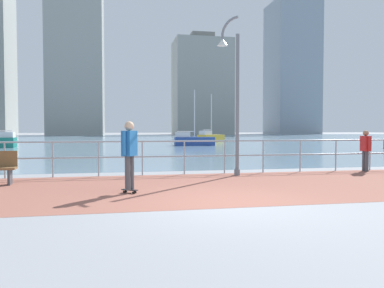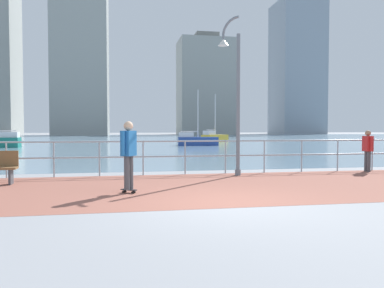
{
  "view_description": "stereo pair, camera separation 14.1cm",
  "coord_description": "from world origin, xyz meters",
  "views": [
    {
      "loc": [
        -2.19,
        -7.45,
        1.52
      ],
      "look_at": [
        -0.13,
        3.02,
        1.1
      ],
      "focal_mm": 35.46,
      "sensor_mm": 36.0,
      "label": 1
    },
    {
      "loc": [
        -2.05,
        -7.48,
        1.52
      ],
      "look_at": [
        -0.13,
        3.02,
        1.1
      ],
      "focal_mm": 35.46,
      "sensor_mm": 36.0,
      "label": 2
    }
  ],
  "objects": [
    {
      "name": "tower_slate",
      "position": [
        20.89,
        95.46,
        13.11
      ],
      "size": [
        15.49,
        11.37,
        27.88
      ],
      "color": "#939993",
      "rests_on": "ground"
    },
    {
      "name": "sailboat_navy",
      "position": [
        4.61,
        26.64,
        0.49
      ],
      "size": [
        3.71,
        1.35,
        5.12
      ],
      "color": "#284799",
      "rests_on": "ground"
    },
    {
      "name": "lamppost",
      "position": [
        1.53,
        4.54,
        2.87
      ],
      "size": [
        0.69,
        0.63,
        5.2
      ],
      "color": "slate",
      "rests_on": "ground"
    },
    {
      "name": "harbor_water",
      "position": [
        0.0,
        50.03,
        0.0
      ],
      "size": [
        180.0,
        88.0,
        0.0
      ],
      "primitive_type": "cube",
      "color": "#6B899E",
      "rests_on": "ground"
    },
    {
      "name": "ground",
      "position": [
        0.0,
        40.0,
        0.0
      ],
      "size": [
        220.0,
        220.0,
        0.0
      ],
      "primitive_type": "plane",
      "color": "gray"
    },
    {
      "name": "tower_brick",
      "position": [
        -11.96,
        90.09,
        24.07
      ],
      "size": [
        12.81,
        15.0,
        49.8
      ],
      "color": "#939993",
      "rests_on": "ground"
    },
    {
      "name": "tower_beige",
      "position": [
        51.07,
        102.53,
        20.25
      ],
      "size": [
        13.66,
        13.2,
        42.16
      ],
      "color": "#8493A3",
      "rests_on": "ground"
    },
    {
      "name": "brick_paving",
      "position": [
        0.0,
        2.26,
        0.0
      ],
      "size": [
        28.0,
        5.53,
        0.01
      ],
      "primitive_type": "cube",
      "color": "#935647",
      "rests_on": "ground"
    },
    {
      "name": "sailboat_white",
      "position": [
        8.5,
        35.58,
        0.53
      ],
      "size": [
        3.77,
        3.6,
        5.6
      ],
      "color": "gold",
      "rests_on": "ground"
    },
    {
      "name": "waterfront_railing",
      "position": [
        -0.0,
        5.03,
        0.79
      ],
      "size": [
        25.25,
        0.06,
        1.15
      ],
      "color": "#9EADB7",
      "rests_on": "ground"
    },
    {
      "name": "skateboarder",
      "position": [
        -1.92,
        1.59,
        1.02
      ],
      "size": [
        0.39,
        0.51,
        1.7
      ],
      "color": "black",
      "rests_on": "ground"
    },
    {
      "name": "bystander",
      "position": [
        6.56,
        4.68,
        0.86
      ],
      "size": [
        0.26,
        0.55,
        1.48
      ],
      "color": "#4C4C51",
      "rests_on": "ground"
    }
  ]
}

